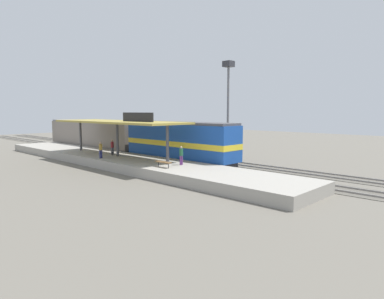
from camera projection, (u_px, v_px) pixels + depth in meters
The scene contains 13 objects.
ground_plane at pixel (164, 158), 41.34m from camera, with size 120.00×120.00×0.00m, color #666056.
track_near at pixel (151, 160), 39.90m from camera, with size 3.20×110.00×0.16m.
track_far at pixel (179, 156), 43.19m from camera, with size 3.20×110.00×0.16m.
platform at pixel (118, 160), 36.56m from camera, with size 6.00×44.00×0.90m, color #9E998E.
station_canopy at pixel (118, 122), 36.04m from camera, with size 5.20×18.00×4.70m.
platform_bench at pixel (163, 162), 29.26m from camera, with size 0.44×1.70×0.50m.
locomotive at pixel (179, 142), 36.33m from camera, with size 2.93×14.43×4.44m.
passenger_carriage_single at pixel (93, 135), 48.75m from camera, with size 2.90×20.00×4.24m.
freight_car at pixel (173, 140), 43.82m from camera, with size 2.80×12.00×3.54m.
light_mast at pixel (228, 89), 40.94m from camera, with size 1.10×1.10×11.70m.
person_waiting at pixel (101, 149), 34.95m from camera, with size 0.34×0.34×1.71m.
person_walking at pixel (112, 146), 37.44m from camera, with size 0.34×0.34×1.71m.
person_boarding at pixel (181, 154), 30.55m from camera, with size 0.34×0.34×1.71m.
Camera 1 is at (-25.12, -30.87, 5.72)m, focal length 31.76 mm.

